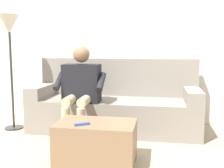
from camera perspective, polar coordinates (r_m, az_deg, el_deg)
ground_plane at (r=3.10m, az=-1.69°, el=-13.08°), size 8.00×8.00×0.00m
back_wall at (r=4.09m, az=1.70°, el=9.90°), size 4.39×0.06×2.51m
couch at (r=3.70m, az=0.59°, el=-4.56°), size 2.17×0.75×0.94m
coffee_table at (r=2.70m, az=-3.26°, el=-11.83°), size 0.74×0.47×0.39m
person_solo_seated at (r=3.37m, az=-6.50°, el=-0.42°), size 0.60×0.53×1.11m
remote_blue at (r=2.56m, az=-6.19°, el=-8.19°), size 0.14×0.11×0.02m
floor_lamp at (r=3.88m, az=-20.30°, el=9.57°), size 0.26×0.26×1.51m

